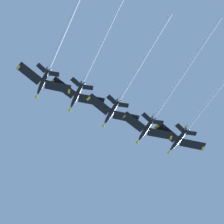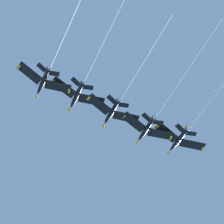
{
  "view_description": "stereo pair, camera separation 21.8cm",
  "coord_description": "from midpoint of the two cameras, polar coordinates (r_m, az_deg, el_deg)",
  "views": [
    {
      "loc": [
        21.54,
        -3.15,
        1.97
      ],
      "look_at": [
        -21.72,
        9.2,
        143.66
      ],
      "focal_mm": 67.93,
      "sensor_mm": 36.0,
      "label": 1
    },
    {
      "loc": [
        21.48,
        -3.36,
        1.97
      ],
      "look_at": [
        -21.72,
        9.2,
        143.66
      ],
      "focal_mm": 67.93,
      "sensor_mm": 36.0,
      "label": 2
    }
  ],
  "objects": [
    {
      "name": "jet_far_right",
      "position": [
        148.11,
        11.25,
        -0.69
      ],
      "size": [
        49.57,
        19.84,
        20.39
      ],
      "color": "black"
    },
    {
      "name": "jet_inner_right",
      "position": [
        143.45,
        6.89,
        1.15
      ],
      "size": [
        51.94,
        19.91,
        21.74
      ],
      "color": "black"
    },
    {
      "name": "jet_centre",
      "position": [
        142.23,
        1.68,
        2.91
      ],
      "size": [
        46.13,
        19.83,
        19.64
      ],
      "color": "black"
    },
    {
      "name": "jet_far_left",
      "position": [
        140.59,
        -7.79,
        7.52
      ],
      "size": [
        48.3,
        19.83,
        19.64
      ],
      "color": "black"
    },
    {
      "name": "jet_inner_left",
      "position": [
        143.13,
        -3.72,
        4.52
      ],
      "size": [
        46.83,
        19.91,
        18.57
      ],
      "color": "black"
    }
  ]
}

